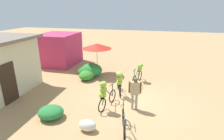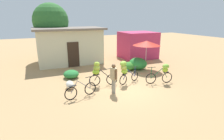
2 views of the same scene
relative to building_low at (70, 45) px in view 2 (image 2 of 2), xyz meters
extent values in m
plane|color=tan|center=(1.50, -7.21, -1.53)|extent=(60.00, 60.00, 0.00)
cube|color=beige|center=(0.00, 0.00, -0.10)|extent=(5.21, 2.89, 2.86)
cube|color=#72665B|center=(0.00, 0.00, 1.41)|extent=(5.71, 3.39, 0.16)
cube|color=#332319|center=(0.00, -1.46, -0.53)|extent=(0.90, 0.06, 2.00)
cube|color=#BF305B|center=(6.51, -0.48, -0.28)|extent=(3.20, 2.80, 2.50)
cylinder|color=brown|center=(-1.16, 2.07, -0.23)|extent=(0.36, 0.36, 2.60)
sphere|color=#2D682C|center=(-1.16, 2.07, 2.01)|extent=(3.15, 3.15, 3.15)
ellipsoid|color=#287836|center=(-0.76, -4.13, -1.27)|extent=(1.00, 1.09, 0.51)
ellipsoid|color=#38832B|center=(3.71, -4.01, -1.23)|extent=(1.22, 0.98, 0.61)
ellipsoid|color=#297F34|center=(4.36, -4.09, -1.09)|extent=(1.33, 1.46, 0.89)
ellipsoid|color=#277024|center=(4.59, -3.55, -1.27)|extent=(1.16, 1.07, 0.51)
cylinder|color=beige|center=(4.90, -4.33, -0.47)|extent=(0.04, 0.04, 2.11)
cone|color=red|center=(4.90, -4.33, 0.48)|extent=(2.05, 2.05, 0.35)
torus|color=black|center=(-0.38, -7.20, -1.20)|extent=(0.66, 0.20, 0.66)
torus|color=black|center=(-1.42, -7.44, -1.20)|extent=(0.66, 0.20, 0.66)
cylinder|color=slate|center=(-1.24, -7.40, -0.91)|extent=(0.40, 0.13, 0.59)
cylinder|color=slate|center=(-0.72, -7.28, -0.91)|extent=(0.71, 0.20, 0.60)
cylinder|color=black|center=(-0.38, -7.20, -0.57)|extent=(0.49, 0.14, 0.03)
cylinder|color=slate|center=(-0.38, -7.20, -0.88)|extent=(0.04, 0.04, 0.63)
cube|color=black|center=(-1.32, -7.42, -0.84)|extent=(0.38, 0.22, 0.02)
torus|color=black|center=(1.19, -6.36, -1.20)|extent=(0.65, 0.20, 0.66)
torus|color=black|center=(0.21, -6.13, -1.20)|extent=(0.65, 0.20, 0.66)
cylinder|color=black|center=(0.38, -6.17, -0.89)|extent=(0.38, 0.12, 0.63)
cylinder|color=black|center=(0.87, -6.28, -0.89)|extent=(0.67, 0.19, 0.64)
cylinder|color=black|center=(1.19, -6.36, -0.54)|extent=(0.49, 0.14, 0.03)
cylinder|color=black|center=(1.19, -6.36, -0.87)|extent=(0.04, 0.04, 0.66)
cube|color=black|center=(0.31, -6.15, -0.84)|extent=(0.38, 0.22, 0.02)
ellipsoid|color=#92C62A|center=(0.31, -6.12, -0.69)|extent=(0.44, 0.35, 0.27)
ellipsoid|color=#90AA37|center=(0.34, -6.15, -0.46)|extent=(0.41, 0.34, 0.31)
ellipsoid|color=#93B233|center=(0.36, -6.15, -0.23)|extent=(0.44, 0.41, 0.27)
torus|color=black|center=(2.79, -6.30, -1.23)|extent=(0.59, 0.24, 0.60)
torus|color=black|center=(1.81, -6.62, -1.23)|extent=(0.59, 0.24, 0.60)
cylinder|color=navy|center=(1.98, -6.56, -0.95)|extent=(0.38, 0.15, 0.58)
cylinder|color=navy|center=(2.47, -6.41, -0.95)|extent=(0.67, 0.25, 0.59)
cylinder|color=black|center=(2.79, -6.30, -0.62)|extent=(0.48, 0.18, 0.03)
cylinder|color=navy|center=(2.79, -6.30, -0.92)|extent=(0.04, 0.04, 0.61)
cube|color=black|center=(1.91, -6.59, -0.90)|extent=(0.39, 0.24, 0.02)
ellipsoid|color=#8ABF30|center=(1.92, -6.56, -0.72)|extent=(0.43, 0.36, 0.32)
ellipsoid|color=#99A13B|center=(1.84, -6.60, -0.49)|extent=(0.49, 0.45, 0.27)
ellipsoid|color=#7CA836|center=(1.83, -6.57, -0.26)|extent=(0.53, 0.48, 0.31)
torus|color=black|center=(3.40, -7.15, -1.20)|extent=(0.65, 0.20, 0.66)
torus|color=black|center=(4.40, -7.39, -1.20)|extent=(0.65, 0.20, 0.66)
cylinder|color=#19592D|center=(4.23, -7.35, -0.90)|extent=(0.39, 0.13, 0.62)
cylinder|color=#19592D|center=(3.72, -7.23, -0.90)|extent=(0.69, 0.20, 0.63)
cylinder|color=black|center=(3.40, -7.15, -0.51)|extent=(0.49, 0.15, 0.03)
cylinder|color=#19592D|center=(3.40, -7.15, -0.85)|extent=(0.04, 0.04, 0.69)
cube|color=black|center=(4.30, -7.37, -0.84)|extent=(0.38, 0.22, 0.02)
ellipsoid|color=#9AC32B|center=(4.23, -7.37, -0.70)|extent=(0.42, 0.38, 0.27)
ellipsoid|color=#82BB3E|center=(4.23, -7.40, -0.47)|extent=(0.45, 0.37, 0.29)
ellipsoid|color=silver|center=(-1.19, -5.96, -1.31)|extent=(0.44, 0.70, 0.44)
cylinder|color=gray|center=(0.79, -7.41, -1.15)|extent=(0.11, 0.11, 0.77)
cylinder|color=gray|center=(0.81, -7.59, -1.15)|extent=(0.11, 0.11, 0.77)
cube|color=tan|center=(0.80, -7.50, -0.46)|extent=(0.24, 0.42, 0.61)
cylinder|color=brown|center=(0.77, -7.25, -0.43)|extent=(0.08, 0.08, 0.55)
cylinder|color=brown|center=(0.82, -7.75, -0.43)|extent=(0.08, 0.08, 0.55)
sphere|color=brown|center=(0.80, -7.50, -0.05)|extent=(0.21, 0.21, 0.21)
camera|label=1|loc=(-6.59, -8.29, 2.95)|focal=28.87mm
camera|label=2|loc=(-2.77, -15.46, 2.29)|focal=28.63mm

